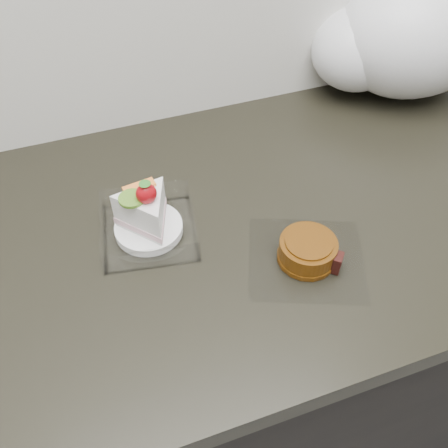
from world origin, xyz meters
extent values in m
cube|color=black|center=(0.00, 1.69, 0.43)|extent=(2.00, 0.60, 0.86)
cube|color=black|center=(0.00, 1.69, 0.88)|extent=(2.04, 0.64, 0.04)
cube|color=white|center=(-0.07, 1.71, 0.90)|extent=(0.17, 0.17, 0.00)
cylinder|color=white|center=(-0.07, 1.71, 0.91)|extent=(0.11, 0.11, 0.01)
ellipsoid|color=red|center=(-0.07, 1.69, 1.00)|extent=(0.03, 0.03, 0.03)
cone|color=#2D7223|center=(-0.07, 1.69, 1.01)|extent=(0.02, 0.02, 0.01)
cylinder|color=#5F912A|center=(-0.09, 1.70, 0.98)|extent=(0.04, 0.04, 0.00)
cube|color=orange|center=(-0.07, 1.73, 0.98)|extent=(0.05, 0.02, 0.00)
cube|color=white|center=(0.14, 1.57, 0.90)|extent=(0.22, 0.22, 0.00)
cylinder|color=#5D310B|center=(0.14, 1.57, 0.92)|extent=(0.10, 0.10, 0.04)
cylinder|color=#5D310B|center=(0.14, 1.57, 0.91)|extent=(0.11, 0.11, 0.01)
cylinder|color=#5D310B|center=(0.14, 1.57, 0.94)|extent=(0.08, 0.08, 0.00)
cube|color=black|center=(0.17, 1.54, 0.92)|extent=(0.03, 0.03, 0.03)
ellipsoid|color=white|center=(0.55, 1.93, 1.03)|extent=(0.35, 0.27, 0.26)
ellipsoid|color=white|center=(0.44, 1.96, 1.00)|extent=(0.20, 0.18, 0.17)
camera|label=1|loc=(-0.14, 1.16, 1.50)|focal=40.00mm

